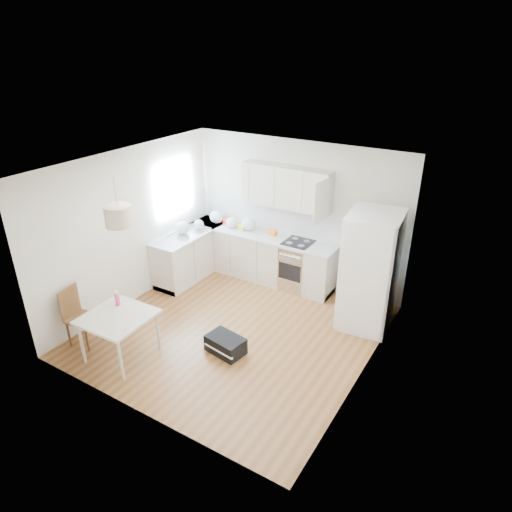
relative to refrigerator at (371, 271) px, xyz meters
The scene contains 29 objects.
floor 2.37m from the refrigerator, 141.76° to the right, with size 4.20×4.20×0.00m, color brown.
ceiling 2.79m from the refrigerator, 141.76° to the right, with size 4.20×4.20×0.00m, color white.
wall_back 1.91m from the refrigerator, 156.18° to the left, with size 4.20×4.20×0.00m, color silver.
wall_left 4.06m from the refrigerator, 160.54° to the right, with size 4.20×4.20×0.00m, color silver.
wall_right 1.46m from the refrigerator, 73.76° to the right, with size 4.20×4.20×0.00m, color silver.
window_glassblock 3.88m from the refrigerator, behind, with size 0.02×1.00×1.00m, color #BFE0F9.
cabinets_back 2.41m from the refrigerator, 168.87° to the left, with size 3.00×0.60×0.88m, color beige.
cabinets_left 3.55m from the refrigerator, behind, with size 0.60×1.80×0.88m, color beige.
counter_back 2.35m from the refrigerator, 168.87° to the left, with size 3.02×0.64×0.04m, color silver.
counter_left 3.51m from the refrigerator, behind, with size 0.64×1.82×0.04m, color silver.
backsplash_back 2.44m from the refrigerator, 162.04° to the left, with size 3.00×0.01×0.58m, color white.
backsplash_left 3.81m from the refrigerator, behind, with size 0.01×1.80×0.58m, color white.
upper_cabinets 2.16m from the refrigerator, 162.27° to the left, with size 1.70×0.32×0.75m, color beige.
range_oven 1.66m from the refrigerator, 163.24° to the left, with size 0.50×0.61×0.88m, color silver, non-canonical shape.
sink 3.51m from the refrigerator, behind, with size 0.50×0.80×0.16m, color silver, non-canonical shape.
refrigerator is the anchor object (origin of this frame).
dining_table 3.91m from the refrigerator, 134.97° to the right, with size 0.92×0.92×0.71m.
dining_chair 4.51m from the refrigerator, 141.25° to the right, with size 0.39×0.39×0.93m, color #492B16, non-canonical shape.
drink_bottle 3.91m from the refrigerator, 139.17° to the right, with size 0.07×0.07×0.24m, color #E53F68.
gym_bag 2.55m from the refrigerator, 128.99° to the right, with size 0.56×0.37×0.26m, color black.
pendant_lamp 3.90m from the refrigerator, 136.02° to the right, with size 0.36×0.36×0.28m, color beige.
grocery_bag_a 3.38m from the refrigerator, behind, with size 0.29×0.24×0.26m, color silver.
grocery_bag_b 2.97m from the refrigerator, behind, with size 0.24×0.21×0.22m, color silver.
grocery_bag_c 2.63m from the refrigerator, 169.26° to the left, with size 0.30×0.26×0.27m, color silver.
grocery_bag_d 3.46m from the refrigerator, behind, with size 0.20×0.17×0.18m, color silver.
grocery_bag_e 3.58m from the refrigerator, behind, with size 0.27×0.23×0.24m, color silver.
snack_orange 2.14m from the refrigerator, 165.97° to the left, with size 0.15×0.09×0.10m, color #EB5A14.
snack_yellow 2.78m from the refrigerator, behind, with size 0.14×0.09×0.10m, color yellow.
snack_red 3.19m from the refrigerator, behind, with size 0.15×0.09×0.10m, color red.
Camera 1 is at (3.49, -5.05, 4.28)m, focal length 32.00 mm.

